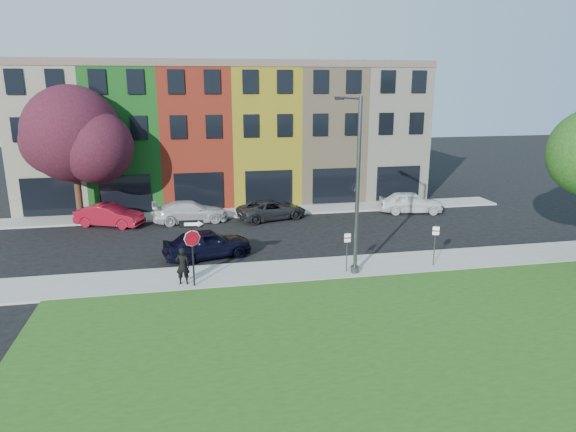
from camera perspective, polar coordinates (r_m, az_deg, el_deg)
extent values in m
plane|color=black|center=(22.65, 4.33, -8.74)|extent=(120.00, 120.00, 0.00)
cube|color=gray|center=(25.84, 6.87, -5.64)|extent=(40.00, 3.00, 0.12)
cube|color=gray|center=(36.23, -6.55, 0.32)|extent=(40.00, 2.40, 0.12)
cube|color=beige|center=(42.45, -24.01, 8.05)|extent=(5.00, 10.00, 10.00)
cube|color=#238026|center=(41.63, -17.23, 8.54)|extent=(5.00, 10.00, 10.00)
cube|color=#B6331E|center=(41.41, -10.26, 8.93)|extent=(5.00, 10.00, 10.00)
cube|color=yellow|center=(41.78, -3.31, 9.19)|extent=(5.00, 10.00, 10.00)
cube|color=#8D7B5B|center=(42.75, 3.43, 9.31)|extent=(5.00, 10.00, 10.00)
cube|color=beige|center=(44.26, 9.80, 9.31)|extent=(5.00, 10.00, 10.00)
cube|color=black|center=(37.05, -5.99, 2.95)|extent=(30.00, 0.12, 2.60)
cylinder|color=black|center=(23.12, -10.53, -4.20)|extent=(0.08, 0.08, 2.96)
cylinder|color=white|center=(22.88, -10.61, -2.46)|extent=(0.75, 0.10, 0.75)
cylinder|color=maroon|center=(22.85, -10.61, -2.48)|extent=(0.71, 0.09, 0.71)
cube|color=black|center=(22.70, -10.69, -0.88)|extent=(1.05, 0.14, 0.34)
cube|color=white|center=(22.67, -10.69, -0.90)|extent=(0.66, 0.08, 0.14)
imported|color=black|center=(23.63, -11.62, -5.46)|extent=(0.75, 0.61, 1.71)
imported|color=black|center=(27.24, -8.94, -3.04)|extent=(4.07, 5.46, 1.55)
imported|color=maroon|center=(34.75, -19.23, 0.07)|extent=(4.52, 5.37, 1.42)
imported|color=silver|center=(34.38, -10.80, 0.48)|extent=(2.71, 5.15, 1.41)
imported|color=black|center=(34.56, -1.80, 0.71)|extent=(4.49, 5.74, 1.29)
imported|color=white|center=(37.24, 13.47, 1.50)|extent=(3.43, 5.09, 1.51)
cylinder|color=#444649|center=(23.86, 7.74, 3.10)|extent=(0.18, 0.18, 8.26)
cylinder|color=#444649|center=(24.96, 7.43, -5.89)|extent=(0.40, 0.40, 0.30)
cylinder|color=#444649|center=(24.28, 6.92, 12.91)|extent=(0.47, 1.99, 0.12)
cube|color=#444649|center=(25.25, 5.72, 12.89)|extent=(0.34, 0.59, 0.16)
cylinder|color=#444649|center=(24.79, 6.56, -3.97)|extent=(0.05, 0.05, 1.96)
cube|color=white|center=(24.55, 6.63, -2.43)|extent=(0.32, 0.03, 0.42)
cube|color=maroon|center=(24.53, 6.65, -2.45)|extent=(0.32, 0.02, 0.06)
cylinder|color=#444649|center=(26.36, 15.97, -3.15)|extent=(0.05, 0.05, 2.10)
cube|color=white|center=(26.12, 16.11, -1.60)|extent=(0.31, 0.13, 0.42)
cube|color=maroon|center=(26.11, 16.13, -1.61)|extent=(0.30, 0.12, 0.06)
cylinder|color=black|center=(36.29, -22.24, 2.29)|extent=(0.44, 0.44, 3.52)
sphere|color=black|center=(35.73, -22.85, 8.42)|extent=(6.14, 6.14, 6.14)
sphere|color=black|center=(34.63, -20.52, 7.19)|extent=(4.60, 4.60, 4.60)
sphere|color=black|center=(37.13, -24.54, 7.49)|extent=(4.30, 4.30, 4.30)
sphere|color=black|center=(36.19, -22.35, 10.25)|extent=(3.68, 3.68, 3.68)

